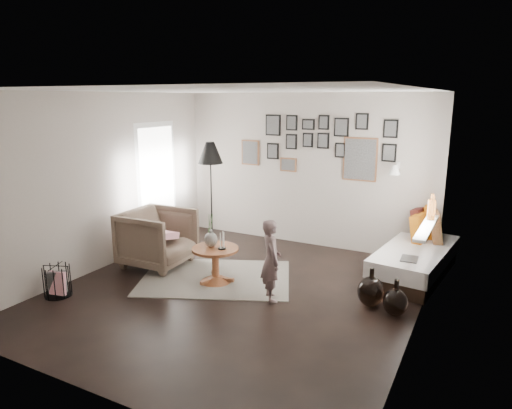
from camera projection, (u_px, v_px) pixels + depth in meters
The scene contains 23 objects.
ground at pixel (235, 293), 6.03m from camera, with size 4.80×4.80×0.00m, color black.
wall_back at pixel (305, 170), 7.81m from camera, with size 4.50×4.50×0.00m, color #A79C92.
wall_front at pixel (84, 253), 3.67m from camera, with size 4.50×4.50×0.00m, color #A79C92.
wall_left at pixel (103, 182), 6.75m from camera, with size 4.80×4.80×0.00m, color #A79C92.
wall_right at pixel (422, 218), 4.72m from camera, with size 4.80×4.80×0.00m, color #A79C92.
ceiling at pixel (233, 90), 5.44m from camera, with size 4.80×4.80×0.00m, color white.
door_left at pixel (157, 185), 7.84m from camera, with size 0.00×2.14×2.14m.
window_right at pixel (428, 221), 6.00m from camera, with size 0.15×1.32×1.30m.
gallery_wall at pixel (321, 145), 7.56m from camera, with size 2.74×0.03×1.08m.
wall_sconce at pixel (395, 170), 6.84m from camera, with size 0.18×0.36×0.16m.
rug at pixel (216, 278), 6.52m from camera, with size 2.08×1.46×0.01m, color beige.
pedestal_table at pixel (216, 266), 6.32m from camera, with size 0.64×0.64×0.50m.
vase at pixel (211, 237), 6.28m from camera, with size 0.18×0.18×0.46m.
candles at pixel (222, 241), 6.19m from camera, with size 0.11×0.11×0.24m.
daybed at pixel (416, 255), 6.61m from camera, with size 1.04×2.00×0.94m.
magazine_on_daybed at pixel (409, 259), 6.03m from camera, with size 0.21×0.29×0.02m, color black.
armchair at pixel (158, 238), 6.93m from camera, with size 0.93×0.95×0.87m, color brown.
armchair_cushion at pixel (161, 234), 6.95m from camera, with size 0.39×0.39×0.10m, color white.
floor_lamp at pixel (210, 157), 7.64m from camera, with size 0.42×0.42×1.80m.
magazine_basket at pixel (57, 281), 5.90m from camera, with size 0.43×0.43×0.41m.
demijohn_large at pixel (371, 291), 5.61m from camera, with size 0.33×0.33×0.50m.
demijohn_small at pixel (395, 302), 5.36m from camera, with size 0.29×0.29×0.45m.
child at pixel (271, 260), 5.71m from camera, with size 0.38×0.25×1.05m, color #695353.
Camera 1 is at (2.84, -4.84, 2.52)m, focal length 32.00 mm.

